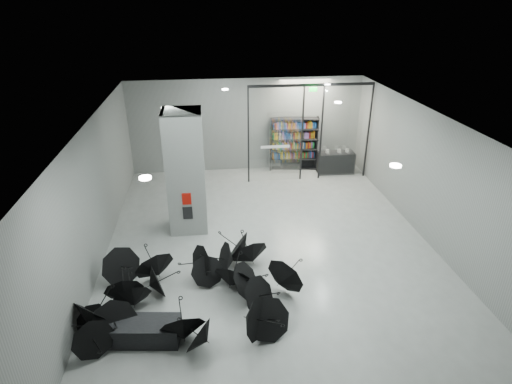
{
  "coord_description": "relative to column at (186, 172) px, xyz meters",
  "views": [
    {
      "loc": [
        -1.83,
        -10.53,
        7.14
      ],
      "look_at": [
        -0.3,
        1.5,
        1.4
      ],
      "focal_mm": 29.43,
      "sensor_mm": 36.0,
      "label": 1
    }
  ],
  "objects": [
    {
      "name": "info_panel",
      "position": [
        0.0,
        -0.62,
        -1.15
      ],
      "size": [
        0.3,
        0.03,
        0.42
      ],
      "primitive_type": "cube",
      "color": "black",
      "rests_on": "column"
    },
    {
      "name": "fire_cabinet",
      "position": [
        0.0,
        -0.62,
        -0.65
      ],
      "size": [
        0.28,
        0.04,
        0.38
      ],
      "primitive_type": "cube",
      "color": "#A50A07",
      "rests_on": "column"
    },
    {
      "name": "room",
      "position": [
        2.5,
        -2.0,
        0.84
      ],
      "size": [
        14.0,
        14.02,
        4.01
      ],
      "color": "gray",
      "rests_on": "ground"
    },
    {
      "name": "bookshelf",
      "position": [
        4.55,
        4.75,
        -0.84
      ],
      "size": [
        2.15,
        0.73,
        2.32
      ],
      "primitive_type": null,
      "rotation": [
        0.0,
        0.0,
        -0.15
      ],
      "color": "black",
      "rests_on": "ground"
    },
    {
      "name": "umbrella_cluster",
      "position": [
        0.15,
        -3.96,
        -1.68
      ],
      "size": [
        6.08,
        4.73,
        1.35
      ],
      "color": "black",
      "rests_on": "ground"
    },
    {
      "name": "glass_partition",
      "position": [
        4.89,
        3.5,
        0.18
      ],
      "size": [
        5.06,
        0.08,
        4.0
      ],
      "color": "silver",
      "rests_on": "ground"
    },
    {
      "name": "exit_sign",
      "position": [
        4.9,
        3.3,
        1.82
      ],
      "size": [
        0.3,
        0.06,
        0.15
      ],
      "primitive_type": "cube",
      "color": "#0CE533",
      "rests_on": "room"
    },
    {
      "name": "column",
      "position": [
        0.0,
        0.0,
        0.0
      ],
      "size": [
        1.2,
        1.2,
        4.0
      ],
      "primitive_type": "cube",
      "color": "slate",
      "rests_on": "ground"
    },
    {
      "name": "shop_counter",
      "position": [
        6.28,
        4.0,
        -1.53
      ],
      "size": [
        1.58,
        0.65,
        0.94
      ],
      "primitive_type": "cube",
      "rotation": [
        0.0,
        0.0,
        -0.02
      ],
      "color": "black",
      "rests_on": "ground"
    },
    {
      "name": "bench",
      "position": [
        -0.91,
        -5.07,
        -1.75
      ],
      "size": [
        1.65,
        0.87,
        0.51
      ],
      "primitive_type": "cube",
      "rotation": [
        0.0,
        0.0,
        -0.13
      ],
      "color": "black",
      "rests_on": "ground"
    }
  ]
}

